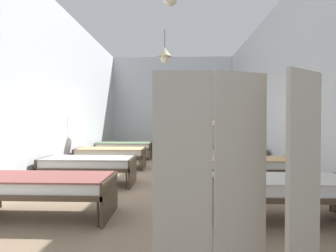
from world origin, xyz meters
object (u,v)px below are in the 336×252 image
bed_left_row_0 (44,185)px  bed_left_row_2 (111,153)px  bed_right_row_2 (228,153)px  nurse_near_aisle (163,155)px  patient_seated_primary (215,138)px  bed_left_row_1 (89,164)px  bed_right_row_3 (218,147)px  potted_plant (177,133)px  bed_left_row_3 (124,146)px  privacy_screen (242,192)px  bed_right_row_0 (281,188)px  bed_right_row_1 (245,165)px  nurse_mid_aisle (175,143)px

bed_left_row_0 → bed_left_row_2: same height
bed_left_row_0 → bed_right_row_2: (3.28, 3.80, 0.00)m
nurse_near_aisle → patient_seated_primary: bearing=54.7°
bed_left_row_1 → bed_right_row_2: 3.79m
bed_left_row_0 → bed_right_row_3: size_ratio=1.00×
bed_left_row_2 → patient_seated_primary: (2.93, 0.02, 0.43)m
bed_left_row_0 → nurse_near_aisle: nurse_near_aisle is taller
patient_seated_primary → potted_plant: (-1.06, 3.66, -0.03)m
bed_left_row_0 → nurse_near_aisle: bearing=61.1°
bed_left_row_2 → bed_left_row_3: bearing=90.0°
bed_left_row_1 → nurse_near_aisle: nurse_near_aisle is taller
bed_left_row_3 → potted_plant: size_ratio=1.34×
bed_left_row_2 → privacy_screen: (2.33, -5.60, 0.41)m
bed_right_row_0 → privacy_screen: (-0.95, -1.80, 0.41)m
bed_left_row_2 → nurse_near_aisle: (1.52, -1.04, 0.09)m
potted_plant → privacy_screen: 9.29m
bed_left_row_1 → bed_left_row_3: size_ratio=1.00×
bed_right_row_2 → bed_left_row_3: 3.79m
bed_left_row_1 → patient_seated_primary: bearing=33.3°
patient_seated_primary → potted_plant: 3.81m
bed_right_row_0 → bed_left_row_3: bearing=119.9°
bed_left_row_0 → bed_left_row_2: 3.80m
bed_left_row_3 → bed_left_row_2: bearing=-90.0°
bed_left_row_3 → bed_left_row_1: bearing=-90.0°
bed_left_row_3 → bed_right_row_3: 3.28m
bed_right_row_0 → patient_seated_primary: bearing=95.2°
bed_right_row_0 → patient_seated_primary: 3.86m
bed_right_row_1 → bed_left_row_0: bearing=-149.9°
bed_left_row_1 → potted_plant: 5.90m
bed_left_row_1 → bed_right_row_3: same height
bed_left_row_3 → privacy_screen: (2.33, -7.50, 0.41)m
nurse_near_aisle → bed_right_row_2: bearing=48.2°
bed_left_row_1 → bed_left_row_3: same height
patient_seated_primary → bed_left_row_1: bearing=-146.7°
privacy_screen → bed_left_row_0: bearing=121.3°
nurse_mid_aisle → nurse_near_aisle: bearing=51.3°
bed_right_row_3 → privacy_screen: bearing=-97.2°
bed_right_row_3 → nurse_near_aisle: size_ratio=1.28×
bed_right_row_3 → nurse_near_aisle: 3.42m
bed_right_row_0 → bed_left_row_1: same height
bed_right_row_3 → nurse_mid_aisle: 1.61m
patient_seated_primary → privacy_screen: size_ratio=0.47×
bed_left_row_1 → patient_seated_primary: 3.53m
privacy_screen → bed_left_row_3: bearing=86.2°
bed_right_row_1 → nurse_mid_aisle: bearing=109.0°
nurse_near_aisle → bed_left_row_1: bearing=-132.8°
bed_left_row_1 → bed_right_row_1: size_ratio=1.00×
bed_right_row_3 → nurse_mid_aisle: size_ratio=1.28×
bed_left_row_0 → bed_left_row_3: 5.70m
bed_right_row_1 → potted_plant: bearing=104.2°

